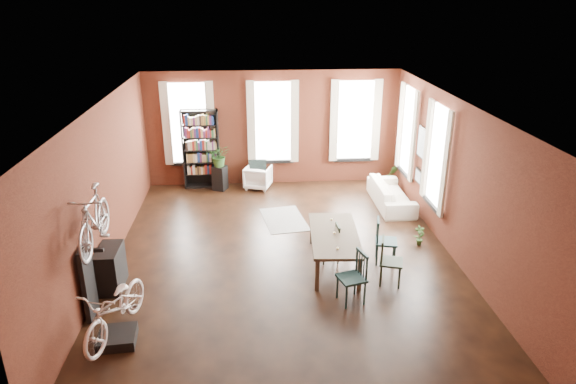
{
  "coord_description": "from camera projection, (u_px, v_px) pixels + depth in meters",
  "views": [
    {
      "loc": [
        -0.63,
        -9.43,
        5.19
      ],
      "look_at": [
        0.13,
        0.6,
        1.22
      ],
      "focal_mm": 32.0,
      "sensor_mm": 36.0,
      "label": 1
    }
  ],
  "objects": [
    {
      "name": "dining_chair_d",
      "position": [
        386.0,
        241.0,
        10.35
      ],
      "size": [
        0.52,
        0.52,
        0.94
      ],
      "primitive_type": "cube",
      "rotation": [
        0.0,
        0.0,
        1.35
      ],
      "color": "#1A3739",
      "rests_on": "ground"
    },
    {
      "name": "plant_on_stand",
      "position": [
        220.0,
        158.0,
        14.01
      ],
      "size": [
        0.61,
        0.67,
        0.48
      ],
      "primitive_type": "imported",
      "rotation": [
        0.0,
        0.0,
        0.1
      ],
      "color": "#2E5D25",
      "rests_on": "plant_stand"
    },
    {
      "name": "plant_stand",
      "position": [
        220.0,
        178.0,
        14.22
      ],
      "size": [
        0.45,
        0.45,
        0.68
      ],
      "primitive_type": "cube",
      "rotation": [
        0.0,
        0.0,
        -0.41
      ],
      "color": "black",
      "rests_on": "ground"
    },
    {
      "name": "console_table",
      "position": [
        111.0,
        268.0,
        9.49
      ],
      "size": [
        0.4,
        0.8,
        0.8
      ],
      "primitive_type": "cube",
      "color": "black",
      "rests_on": "ground"
    },
    {
      "name": "bike_trainer",
      "position": [
        117.0,
        338.0,
        8.09
      ],
      "size": [
        0.62,
        0.62,
        0.17
      ],
      "primitive_type": "cube",
      "rotation": [
        0.0,
        0.0,
        0.08
      ],
      "color": "black",
      "rests_on": "ground"
    },
    {
      "name": "plant_small",
      "position": [
        419.0,
        242.0,
        11.19
      ],
      "size": [
        0.36,
        0.5,
        0.16
      ],
      "primitive_type": "imported",
      "rotation": [
        0.0,
        0.0,
        0.3
      ],
      "color": "#305522",
      "rests_on": "ground"
    },
    {
      "name": "dining_chair_c",
      "position": [
        391.0,
        262.0,
        9.6
      ],
      "size": [
        0.53,
        0.53,
        0.91
      ],
      "primitive_type": "cube",
      "rotation": [
        0.0,
        0.0,
        1.28
      ],
      "color": "black",
      "rests_on": "ground"
    },
    {
      "name": "bicycle_hung",
      "position": [
        91.0,
        200.0,
        8.02
      ],
      "size": [
        0.47,
        1.0,
        1.66
      ],
      "primitive_type": "imported",
      "color": "#A5A8AD",
      "rests_on": "bike_wall_rack"
    },
    {
      "name": "cream_sofa",
      "position": [
        392.0,
        190.0,
        13.17
      ],
      "size": [
        0.61,
        2.08,
        0.81
      ],
      "primitive_type": "imported",
      "rotation": [
        0.0,
        0.0,
        1.57
      ],
      "color": "beige",
      "rests_on": "ground"
    },
    {
      "name": "bike_wall_rack",
      "position": [
        88.0,
        282.0,
        8.55
      ],
      "size": [
        0.16,
        0.6,
        1.3
      ],
      "primitive_type": "cube",
      "color": "black",
      "rests_on": "ground"
    },
    {
      "name": "bookshelf",
      "position": [
        201.0,
        149.0,
        14.14
      ],
      "size": [
        1.0,
        0.32,
        2.2
      ],
      "primitive_type": "cube",
      "color": "black",
      "rests_on": "ground"
    },
    {
      "name": "white_armchair",
      "position": [
        258.0,
        176.0,
        14.34
      ],
      "size": [
        0.84,
        0.81,
        0.7
      ],
      "primitive_type": "imported",
      "rotation": [
        0.0,
        0.0,
        2.84
      ],
      "color": "white",
      "rests_on": "ground"
    },
    {
      "name": "striped_rug",
      "position": [
        284.0,
        219.0,
        12.45
      ],
      "size": [
        1.17,
        1.64,
        0.01
      ],
      "primitive_type": "cube",
      "rotation": [
        0.0,
        0.0,
        0.16
      ],
      "color": "black",
      "rests_on": "ground"
    },
    {
      "name": "dining_table",
      "position": [
        334.0,
        249.0,
        10.28
      ],
      "size": [
        1.07,
        2.1,
        0.7
      ],
      "primitive_type": "cube",
      "rotation": [
        0.0,
        0.0,
        -0.07
      ],
      "color": "#483B2B",
      "rests_on": "ground"
    },
    {
      "name": "room",
      "position": [
        294.0,
        150.0,
        10.5
      ],
      "size": [
        9.0,
        9.04,
        3.22
      ],
      "color": "black",
      "rests_on": "ground"
    },
    {
      "name": "dining_chair_a",
      "position": [
        351.0,
        278.0,
        9.01
      ],
      "size": [
        0.55,
        0.55,
        0.95
      ],
      "primitive_type": "cube",
      "rotation": [
        0.0,
        0.0,
        -1.28
      ],
      "color": "#183433",
      "rests_on": "ground"
    },
    {
      "name": "plant_by_sofa",
      "position": [
        391.0,
        181.0,
        14.57
      ],
      "size": [
        0.39,
        0.66,
        0.29
      ],
      "primitive_type": "imported",
      "rotation": [
        0.0,
        0.0,
        -0.06
      ],
      "color": "#386127",
      "rests_on": "ground"
    },
    {
      "name": "dining_chair_b",
      "position": [
        330.0,
        243.0,
        10.42
      ],
      "size": [
        0.39,
        0.39,
        0.79
      ],
      "primitive_type": "cube",
      "rotation": [
        0.0,
        0.0,
        -1.5
      ],
      "color": "black",
      "rests_on": "ground"
    },
    {
      "name": "bicycle_floor",
      "position": [
        112.0,
        285.0,
        7.75
      ],
      "size": [
        0.84,
        1.05,
        1.75
      ],
      "primitive_type": "imported",
      "rotation": [
        0.0,
        0.0,
        -0.28
      ],
      "color": "white",
      "rests_on": "bike_trainer"
    }
  ]
}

